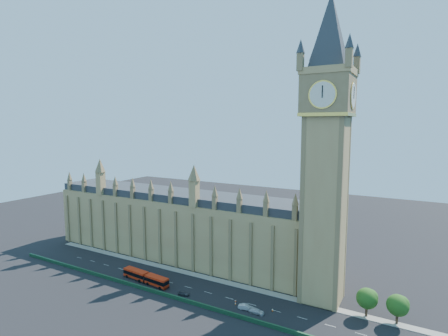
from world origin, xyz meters
The scene contains 15 objects.
ground centered at (0.00, 0.00, 0.00)m, with size 400.00×400.00×0.00m, color black.
palace_westminster centered at (-25.00, 22.00, 13.86)m, with size 120.00×20.00×28.00m.
elizabeth_tower centered at (38.00, 13.99, 54.56)m, with size 20.59×20.59×105.00m.
bridge_parapet centered at (0.00, -9.00, 0.60)m, with size 160.00×0.60×1.20m, color #1E4C2D.
kerb_north centered at (0.00, 9.50, 0.08)m, with size 160.00×3.00×0.16m, color gray.
tree_east_near centered at (52.22, 10.08, 5.64)m, with size 6.00×6.00×8.50m.
tree_east_far centered at (60.22, 10.08, 5.64)m, with size 6.00×6.00×8.50m.
red_bus centered at (-19.58, -4.17, 1.80)m, with size 20.27×4.64×3.42m.
car_grey centered at (-2.00, -5.55, 0.64)m, with size 1.52×3.78×1.29m, color #3A3C42.
car_silver centered at (19.74, -3.68, 0.78)m, with size 1.65×4.73×1.56m, color #B4B8BD.
car_white centered at (23.34, -4.13, 0.70)m, with size 1.96×4.82×1.40m, color silver.
cone_a centered at (14.86, -1.11, 0.35)m, with size 0.58×0.58×0.71m.
cone_b centered at (15.57, -2.57, 0.33)m, with size 0.51×0.51×0.66m.
cone_c centered at (27.09, -0.61, 0.39)m, with size 0.53×0.53×0.78m.
cone_d centered at (19.16, -3.84, 0.34)m, with size 0.45×0.45×0.69m.
Camera 1 is at (62.55, -93.95, 55.07)m, focal length 28.00 mm.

